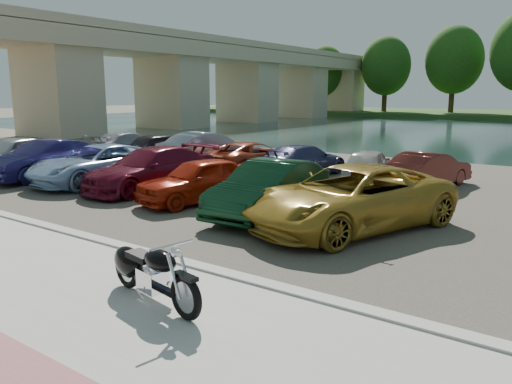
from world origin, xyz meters
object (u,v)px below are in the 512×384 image
Objects in this scene: car_0 at (9,155)px; car_2 at (98,164)px; car_1 at (46,160)px; motorcycle at (147,270)px.

car_2 is (4.84, 0.63, -0.06)m from car_0.
car_1 is (2.41, 0.12, -0.03)m from car_0.
motorcycle is 15.22m from car_0.
motorcycle is at bearing -28.11° from car_1.
motorcycle is 0.46× the size of car_2.
car_2 is at bearing 9.42° from car_1.
car_1 reaches higher than motorcycle.
car_0 is (-14.16, 5.56, 0.24)m from motorcycle.
car_1 is (-11.75, 5.69, 0.21)m from motorcycle.
car_2 reaches higher than motorcycle.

